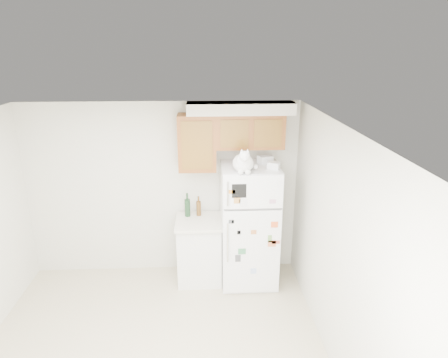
{
  "coord_description": "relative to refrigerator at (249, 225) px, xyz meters",
  "views": [
    {
      "loc": [
        0.59,
        -3.36,
        3.2
      ],
      "look_at": [
        0.84,
        1.55,
        1.55
      ],
      "focal_mm": 32.0,
      "sensor_mm": 36.0,
      "label": 1
    }
  ],
  "objects": [
    {
      "name": "bottle_green",
      "position": [
        -0.85,
        0.21,
        0.24
      ],
      "size": [
        0.08,
        0.08,
        0.34
      ],
      "primitive_type": null,
      "color": "#19381E",
      "rests_on": "base_counter"
    },
    {
      "name": "bottle_amber",
      "position": [
        -0.69,
        0.23,
        0.21
      ],
      "size": [
        0.07,
        0.07,
        0.28
      ],
      "primitive_type": null,
      "color": "#593814",
      "rests_on": "base_counter"
    },
    {
      "name": "storage_box_front",
      "position": [
        0.28,
        -0.13,
        0.89
      ],
      "size": [
        0.18,
        0.16,
        0.09
      ],
      "primitive_type": "cube",
      "rotation": [
        0.0,
        0.0,
        -0.44
      ],
      "color": "white",
      "rests_on": "refrigerator"
    },
    {
      "name": "cat",
      "position": [
        -0.12,
        -0.24,
        0.97
      ],
      "size": [
        0.32,
        0.47,
        0.33
      ],
      "color": "white",
      "rests_on": "refrigerator"
    },
    {
      "name": "storage_box_back",
      "position": [
        0.21,
        0.14,
        0.9
      ],
      "size": [
        0.21,
        0.19,
        0.1
      ],
      "primitive_type": "cube",
      "rotation": [
        0.0,
        0.0,
        0.36
      ],
      "color": "white",
      "rests_on": "refrigerator"
    },
    {
      "name": "base_counter",
      "position": [
        -0.69,
        0.07,
        -0.39
      ],
      "size": [
        0.64,
        0.64,
        0.92
      ],
      "color": "white",
      "rests_on": "ground_plane"
    },
    {
      "name": "room_shell",
      "position": [
        -1.07,
        -1.36,
        0.82
      ],
      "size": [
        3.84,
        4.04,
        2.52
      ],
      "color": "beige",
      "rests_on": "ground_plane"
    },
    {
      "name": "refrigerator",
      "position": [
        0.0,
        0.0,
        0.0
      ],
      "size": [
        0.76,
        0.78,
        1.7
      ],
      "color": "white",
      "rests_on": "ground_plane"
    }
  ]
}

